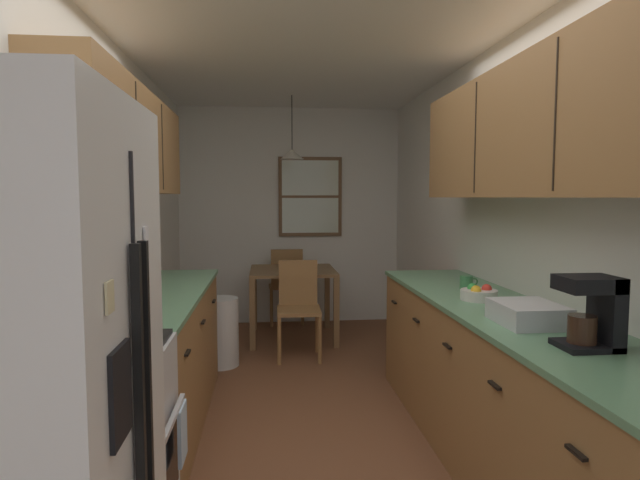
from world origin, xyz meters
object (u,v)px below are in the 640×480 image
dining_table (293,280)px  mug_by_coffeemaker (467,282)px  fruit_bowl (479,294)px  coffee_maker (594,311)px  microwave_over_range (40,147)px  dish_rack (528,314)px  trash_bin (220,332)px  dining_chair_near (299,304)px  stove_range (84,462)px  storage_canister (116,302)px  dining_chair_far (286,282)px

dining_table → mug_by_coffeemaker: 2.48m
mug_by_coffeemaker → fruit_bowl: (-0.07, -0.36, -0.01)m
dining_table → coffee_maker: coffee_maker is taller
microwave_over_range → fruit_bowl: microwave_over_range is taller
dining_table → coffee_maker: size_ratio=3.05×
dish_rack → microwave_over_range: bearing=-171.8°
mug_by_coffeemaker → dining_table: bearing=114.9°
trash_bin → fruit_bowl: 2.48m
dining_table → coffee_maker: (1.03, -3.60, 0.43)m
microwave_over_range → fruit_bowl: size_ratio=2.64×
fruit_bowl → dish_rack: size_ratio=0.63×
dining_chair_near → fruit_bowl: size_ratio=4.22×
stove_range → storage_canister: size_ratio=5.38×
coffee_maker → microwave_over_range: bearing=176.8°
microwave_over_range → dining_chair_far: 4.42m
trash_bin → fruit_bowl: fruit_bowl is taller
microwave_over_range → dish_rack: size_ratio=1.65×
stove_range → trash_bin: bearing=83.6°
fruit_bowl → dining_table: bearing=110.5°
stove_range → microwave_over_range: bearing=180.0°
mug_by_coffeemaker → fruit_bowl: size_ratio=0.57×
dining_table → fruit_bowl: 2.79m
trash_bin → storage_canister: size_ratio=2.98×
dining_table → dining_chair_near: size_ratio=0.98×
coffee_maker → mug_by_coffeemaker: (0.01, 1.37, -0.11)m
trash_bin → coffee_maker: (1.72, -2.74, 0.75)m
trash_bin → fruit_bowl: bearing=-46.3°
dish_rack → dining_chair_near: bearing=110.3°
stove_range → dish_rack: bearing=8.6°
dining_table → fruit_bowl: size_ratio=4.16×
dining_chair_near → mug_by_coffeemaker: bearing=-57.6°
microwave_over_range → mug_by_coffeemaker: (2.13, 1.25, -0.74)m
storage_canister → fruit_bowl: (1.96, 0.37, -0.06)m
stove_range → dining_chair_far: 4.23m
dining_chair_near → fruit_bowl: fruit_bowl is taller
microwave_over_range → trash_bin: bearing=81.1°
coffee_maker → dish_rack: 0.43m
stove_range → fruit_bowl: stove_range is taller
fruit_bowl → microwave_over_range: bearing=-156.8°
dining_table → dish_rack: (0.97, -3.18, 0.32)m
dining_table → dining_chair_near: 0.65m
coffee_maker → dish_rack: coffee_maker is taller
stove_range → coffee_maker: (2.01, -0.12, 0.58)m
dining_chair_far → dish_rack: bearing=-75.2°
storage_canister → mug_by_coffeemaker: (2.02, 0.73, -0.06)m
microwave_over_range → coffee_maker: bearing=-3.2°
dining_chair_far → fruit_bowl: fruit_bowl is taller
mug_by_coffeemaker → dining_chair_far: bearing=110.6°
dining_table → mug_by_coffeemaker: (1.03, -2.23, 0.32)m
microwave_over_range → fruit_bowl: bearing=23.2°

